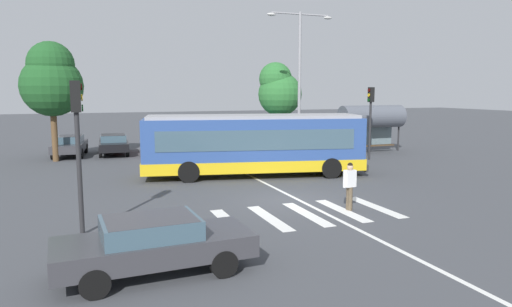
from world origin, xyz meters
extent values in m
plane|color=#424449|center=(0.00, 0.00, 0.00)|extent=(160.00, 160.00, 0.00)
cylinder|color=black|center=(4.33, 5.84, 0.50)|extent=(1.04, 0.50, 1.00)
cylinder|color=black|center=(3.85, 3.55, 0.50)|extent=(1.04, 0.50, 1.00)
cylinder|color=black|center=(-2.40, 7.25, 0.50)|extent=(1.04, 0.50, 1.00)
cylinder|color=black|center=(-2.88, 4.95, 0.50)|extent=(1.04, 0.50, 1.00)
cube|color=#2D4C8E|center=(0.52, 5.44, 1.62)|extent=(11.04, 4.69, 2.55)
cube|color=gold|center=(0.52, 5.44, 0.62)|extent=(11.15, 4.74, 0.55)
cube|color=#3D5666|center=(0.52, 5.44, 1.93)|extent=(9.79, 4.48, 0.96)
cube|color=#3D5666|center=(5.78, 4.34, 1.83)|extent=(0.50, 2.20, 1.63)
cube|color=black|center=(5.78, 4.34, 2.72)|extent=(0.46, 1.91, 0.28)
cube|color=#99999E|center=(0.52, 5.44, 2.98)|extent=(10.58, 4.41, 0.16)
cube|color=#28282B|center=(5.88, 4.32, 0.43)|extent=(0.64, 2.52, 0.36)
cylinder|color=brown|center=(1.38, -1.99, 0.42)|extent=(0.16, 0.16, 0.85)
cylinder|color=brown|center=(1.40, -2.10, 0.42)|extent=(0.16, 0.16, 0.85)
cube|color=white|center=(1.39, -2.05, 1.15)|extent=(0.43, 0.31, 0.60)
cylinder|color=white|center=(1.15, -2.08, 1.12)|extent=(0.10, 0.10, 0.55)
cylinder|color=white|center=(1.63, -2.01, 1.12)|extent=(0.10, 0.10, 0.55)
sphere|color=tan|center=(1.39, -2.05, 1.56)|extent=(0.22, 0.22, 0.22)
sphere|color=black|center=(1.39, -2.05, 1.63)|extent=(0.19, 0.19, 0.19)
cylinder|color=black|center=(-4.61, -4.57, 0.32)|extent=(0.65, 0.23, 0.64)
cylinder|color=black|center=(-4.53, -6.24, 0.32)|extent=(0.65, 0.23, 0.64)
cylinder|color=black|center=(-7.40, -4.70, 0.32)|extent=(0.65, 0.23, 0.64)
cylinder|color=black|center=(-7.32, -6.38, 0.32)|extent=(0.65, 0.23, 0.64)
cube|color=#38383D|center=(-5.97, -5.47, 0.64)|extent=(4.58, 2.03, 0.52)
cube|color=#3D5666|center=(-6.06, -5.48, 1.12)|extent=(2.23, 1.70, 0.44)
cube|color=#38383D|center=(-6.06, -5.48, 1.30)|extent=(2.05, 1.62, 0.09)
cylinder|color=black|center=(-8.93, 17.86, 0.32)|extent=(0.27, 0.66, 0.64)
cylinder|color=black|center=(-7.26, 17.68, 0.32)|extent=(0.27, 0.66, 0.64)
cylinder|color=black|center=(-9.23, 15.09, 0.32)|extent=(0.27, 0.66, 0.64)
cylinder|color=black|center=(-7.57, 14.90, 0.32)|extent=(0.27, 0.66, 0.64)
cube|color=#38383D|center=(-8.25, 16.38, 0.64)|extent=(2.30, 4.67, 0.52)
cube|color=#3D5666|center=(-8.26, 16.29, 1.12)|extent=(1.83, 2.32, 0.44)
cube|color=#38383D|center=(-8.26, 16.29, 1.30)|extent=(1.74, 2.14, 0.09)
cylinder|color=black|center=(-6.29, 17.68, 0.32)|extent=(0.23, 0.65, 0.64)
cylinder|color=black|center=(-4.62, 17.60, 0.32)|extent=(0.23, 0.65, 0.64)
cylinder|color=black|center=(-6.41, 14.89, 0.32)|extent=(0.23, 0.65, 0.64)
cylinder|color=black|center=(-4.74, 14.82, 0.32)|extent=(0.23, 0.65, 0.64)
cube|color=black|center=(-5.52, 16.25, 0.64)|extent=(2.02, 4.58, 0.52)
cube|color=#3D5666|center=(-5.52, 16.16, 1.12)|extent=(1.70, 2.23, 0.44)
cube|color=black|center=(-5.52, 16.16, 1.30)|extent=(1.62, 2.05, 0.09)
cylinder|color=black|center=(-3.38, 17.57, 0.32)|extent=(0.28, 0.66, 0.64)
cylinder|color=black|center=(-1.72, 17.37, 0.32)|extent=(0.28, 0.66, 0.64)
cylinder|color=black|center=(-3.71, 14.81, 0.32)|extent=(0.28, 0.66, 0.64)
cylinder|color=black|center=(-2.05, 14.60, 0.32)|extent=(0.28, 0.66, 0.64)
cube|color=#AD1E1E|center=(-2.71, 16.09, 0.64)|extent=(2.35, 4.69, 0.52)
cube|color=#3D5666|center=(-2.72, 16.00, 1.12)|extent=(1.85, 2.34, 0.44)
cube|color=#AD1E1E|center=(-2.72, 16.00, 1.30)|extent=(1.76, 2.15, 0.09)
cylinder|color=black|center=(-0.83, 17.86, 0.32)|extent=(0.26, 0.66, 0.64)
cylinder|color=black|center=(0.83, 17.70, 0.32)|extent=(0.26, 0.66, 0.64)
cylinder|color=black|center=(-1.11, 15.09, 0.32)|extent=(0.26, 0.66, 0.64)
cylinder|color=black|center=(0.55, 14.92, 0.32)|extent=(0.26, 0.66, 0.64)
cube|color=white|center=(-0.14, 16.39, 0.64)|extent=(2.26, 4.66, 0.52)
cube|color=#3D5666|center=(-0.15, 16.30, 1.12)|extent=(1.81, 2.31, 0.44)
cube|color=white|center=(-0.15, 16.30, 1.30)|extent=(1.72, 2.12, 0.09)
cylinder|color=black|center=(1.87, 17.99, 0.32)|extent=(0.25, 0.65, 0.64)
cylinder|color=black|center=(3.54, 17.85, 0.32)|extent=(0.25, 0.65, 0.64)
cylinder|color=black|center=(1.63, 15.21, 0.32)|extent=(0.25, 0.65, 0.64)
cylinder|color=black|center=(3.30, 15.07, 0.32)|extent=(0.25, 0.65, 0.64)
cube|color=#B7BABF|center=(2.58, 16.53, 0.64)|extent=(2.20, 4.64, 0.52)
cube|color=#3D5666|center=(2.58, 16.44, 1.12)|extent=(1.78, 2.29, 0.44)
cube|color=#B7BABF|center=(2.58, 16.44, 1.30)|extent=(1.69, 2.10, 0.09)
cylinder|color=black|center=(4.61, 17.90, 0.32)|extent=(0.26, 0.66, 0.64)
cylinder|color=black|center=(6.28, 17.73, 0.32)|extent=(0.26, 0.66, 0.64)
cylinder|color=black|center=(4.33, 15.13, 0.32)|extent=(0.26, 0.66, 0.64)
cylinder|color=black|center=(6.00, 14.96, 0.32)|extent=(0.26, 0.66, 0.64)
cube|color=#196B70|center=(5.31, 16.43, 0.64)|extent=(2.26, 4.66, 0.52)
cube|color=#3D5666|center=(5.30, 16.34, 1.12)|extent=(1.81, 2.31, 0.44)
cube|color=#196B70|center=(5.30, 16.34, 1.30)|extent=(1.72, 2.12, 0.09)
cylinder|color=#28282B|center=(-7.55, -1.71, 1.81)|extent=(0.14, 0.14, 3.62)
cube|color=black|center=(-7.55, -1.71, 4.07)|extent=(0.28, 0.32, 0.90)
cylinder|color=#410907|center=(-7.38, -1.71, 4.34)|extent=(0.04, 0.20, 0.20)
cylinder|color=yellow|center=(-7.38, -1.71, 4.04)|extent=(0.04, 0.20, 0.20)
cylinder|color=#093B10|center=(-7.38, -1.71, 3.74)|extent=(0.04, 0.20, 0.20)
cylinder|color=#28282B|center=(9.15, 8.09, 1.78)|extent=(0.14, 0.14, 3.56)
cube|color=black|center=(9.15, 8.09, 4.01)|extent=(0.28, 0.32, 0.90)
cylinder|color=#410907|center=(8.98, 8.09, 4.28)|extent=(0.04, 0.20, 0.20)
cylinder|color=yellow|center=(8.98, 8.09, 3.98)|extent=(0.04, 0.20, 0.20)
cylinder|color=#093B10|center=(8.98, 8.09, 3.68)|extent=(0.04, 0.20, 0.20)
cylinder|color=#28282B|center=(9.05, 11.11, 1.15)|extent=(0.12, 0.12, 2.30)
cylinder|color=#28282B|center=(13.64, 11.11, 1.15)|extent=(0.12, 0.12, 2.30)
cube|color=slate|center=(11.34, 11.81, 1.26)|extent=(4.41, 0.04, 1.93)
cylinder|color=#515660|center=(11.34, 11.11, 2.48)|extent=(4.69, 1.54, 1.54)
cube|color=#4C3823|center=(11.34, 11.11, 0.45)|extent=(3.68, 0.36, 0.08)
cylinder|color=#939399|center=(6.25, 12.11, 4.68)|extent=(0.20, 0.20, 9.36)
cylinder|color=#939399|center=(7.28, 12.11, 9.21)|extent=(2.04, 0.10, 0.10)
ellipsoid|color=silver|center=(8.30, 12.11, 9.08)|extent=(0.60, 0.32, 0.20)
cylinder|color=#939399|center=(5.23, 12.11, 9.21)|extent=(2.04, 0.10, 0.10)
ellipsoid|color=silver|center=(4.21, 12.11, 9.08)|extent=(0.60, 0.32, 0.20)
cylinder|color=brown|center=(-9.01, 14.27, 1.63)|extent=(0.36, 0.36, 3.26)
sphere|color=#1E5123|center=(-9.01, 14.27, 4.52)|extent=(3.61, 3.61, 3.61)
sphere|color=#1E5123|center=(-9.00, 14.21, 5.79)|extent=(2.71, 2.71, 2.71)
cylinder|color=brown|center=(7.02, 17.10, 1.40)|extent=(0.36, 0.36, 2.80)
sphere|color=#2D7033|center=(7.02, 17.10, 3.99)|extent=(3.38, 3.38, 3.38)
sphere|color=#2D7033|center=(6.67, 17.16, 5.17)|extent=(2.53, 2.53, 2.53)
cube|color=silver|center=(-4.48, -2.01, 0.00)|extent=(0.45, 3.27, 0.01)
cube|color=silver|center=(-3.08, -2.01, 0.00)|extent=(0.45, 3.27, 0.01)
cube|color=silver|center=(-1.67, -2.01, 0.00)|extent=(0.45, 3.27, 0.01)
cube|color=silver|center=(-0.27, -2.01, 0.00)|extent=(0.45, 3.27, 0.01)
cube|color=silver|center=(1.13, -2.01, 0.00)|extent=(0.45, 3.27, 0.01)
cube|color=silver|center=(2.54, -2.01, 0.00)|extent=(0.45, 3.27, 0.01)
cube|color=silver|center=(0.37, 2.00, 0.00)|extent=(0.16, 24.00, 0.01)
camera|label=1|loc=(-7.40, -15.92, 4.22)|focal=32.37mm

